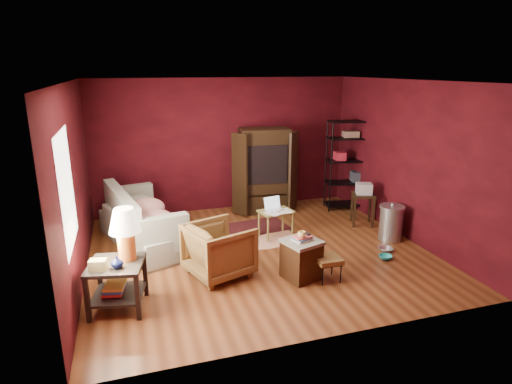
% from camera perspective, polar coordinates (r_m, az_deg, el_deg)
% --- Properties ---
extents(room, '(5.54, 5.04, 2.84)m').
position_cam_1_polar(room, '(6.81, 0.22, 2.74)').
color(room, brown).
rests_on(room, ground).
extents(sofa, '(1.34, 2.27, 0.85)m').
position_cam_1_polar(sofa, '(7.65, -14.77, -3.91)').
color(sofa, gray).
rests_on(sofa, ground).
extents(armchair, '(1.03, 1.06, 0.88)m').
position_cam_1_polar(armchair, '(6.40, -4.95, -7.37)').
color(armchair, black).
rests_on(armchair, ground).
extents(pet_bowl_steel, '(0.25, 0.09, 0.24)m').
position_cam_1_polar(pet_bowl_steel, '(7.60, 16.94, -6.72)').
color(pet_bowl_steel, silver).
rests_on(pet_bowl_steel, ground).
extents(pet_bowl_turquoise, '(0.22, 0.11, 0.21)m').
position_cam_1_polar(pet_bowl_turquoise, '(7.30, 16.94, -7.80)').
color(pet_bowl_turquoise, '#26B5B0').
rests_on(pet_bowl_turquoise, ground).
extents(vase, '(0.17, 0.17, 0.15)m').
position_cam_1_polar(vase, '(5.56, -18.02, -8.93)').
color(vase, '#0B133A').
rests_on(vase, side_table).
extents(mug, '(0.12, 0.10, 0.11)m').
position_cam_1_polar(mug, '(6.15, 6.13, -5.54)').
color(mug, '#E4CD6F').
rests_on(mug, hamper).
extents(side_table, '(0.79, 0.79, 1.32)m').
position_cam_1_polar(side_table, '(5.70, -17.57, -7.32)').
color(side_table, black).
rests_on(side_table, ground).
extents(sofa_cushions, '(1.30, 2.34, 0.92)m').
position_cam_1_polar(sofa_cushions, '(7.65, -15.11, -3.73)').
color(sofa_cushions, gray).
rests_on(sofa_cushions, sofa).
extents(hamper, '(0.61, 0.61, 0.69)m').
position_cam_1_polar(hamper, '(6.36, 6.07, -8.80)').
color(hamper, '#3F210E').
rests_on(hamper, ground).
extents(footstool, '(0.36, 0.36, 0.36)m').
position_cam_1_polar(footstool, '(6.35, 9.58, -8.95)').
color(footstool, black).
rests_on(footstool, ground).
extents(rug_round, '(1.63, 1.63, 0.01)m').
position_cam_1_polar(rug_round, '(7.96, 0.06, -5.79)').
color(rug_round, beige).
rests_on(rug_round, ground).
extents(rug_oriental, '(1.29, 0.95, 0.01)m').
position_cam_1_polar(rug_oriental, '(8.33, -0.02, -4.68)').
color(rug_oriental, '#4F1517').
rests_on(rug_oriental, ground).
extents(laptop_desk, '(0.66, 0.55, 0.73)m').
position_cam_1_polar(laptop_desk, '(7.76, 2.63, -2.87)').
color(laptop_desk, olive).
rests_on(laptop_desk, ground).
extents(tv_armoire, '(1.40, 0.84, 1.78)m').
position_cam_1_polar(tv_armoire, '(9.03, 1.13, 3.05)').
color(tv_armoire, black).
rests_on(tv_armoire, ground).
extents(wire_shelving, '(1.00, 0.58, 1.93)m').
position_cam_1_polar(wire_shelving, '(9.41, 12.37, 4.04)').
color(wire_shelving, black).
rests_on(wire_shelving, ground).
extents(small_stand, '(0.54, 0.54, 0.84)m').
position_cam_1_polar(small_stand, '(8.58, 14.14, -0.26)').
color(small_stand, black).
rests_on(small_stand, ground).
extents(trash_can, '(0.51, 0.51, 0.69)m').
position_cam_1_polar(trash_can, '(8.04, 17.54, -3.91)').
color(trash_can, '#ADB3B5').
rests_on(trash_can, ground).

